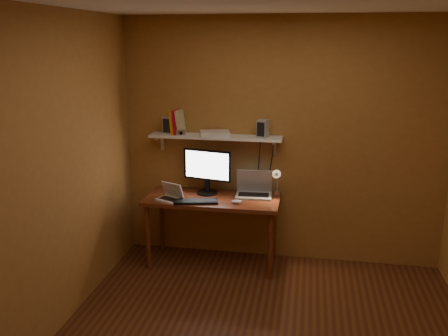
% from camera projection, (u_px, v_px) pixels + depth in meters
% --- Properties ---
extents(room, '(3.44, 3.24, 2.64)m').
position_uv_depth(room, '(268.00, 187.00, 3.48)').
color(room, '#543115').
rests_on(room, ground).
extents(desk, '(1.40, 0.60, 0.75)m').
position_uv_depth(desk, '(212.00, 205.00, 4.98)').
color(desk, brown).
rests_on(desk, ground).
extents(wall_shelf, '(1.40, 0.25, 0.21)m').
position_uv_depth(wall_shelf, '(216.00, 137.00, 4.99)').
color(wall_shelf, white).
rests_on(wall_shelf, room).
extents(monitor, '(0.53, 0.27, 0.48)m').
position_uv_depth(monitor, '(207.00, 169.00, 5.03)').
color(monitor, black).
rests_on(monitor, desk).
extents(laptop, '(0.39, 0.29, 0.27)m').
position_uv_depth(laptop, '(254.00, 189.00, 5.02)').
color(laptop, '#989AA0').
rests_on(laptop, desk).
extents(netbook, '(0.30, 0.27, 0.19)m').
position_uv_depth(netbook, '(171.00, 195.00, 4.87)').
color(netbook, silver).
rests_on(netbook, desk).
extents(keyboard, '(0.47, 0.25, 0.02)m').
position_uv_depth(keyboard, '(196.00, 201.00, 4.81)').
color(keyboard, black).
rests_on(keyboard, desk).
extents(mouse, '(0.11, 0.07, 0.04)m').
position_uv_depth(mouse, '(237.00, 202.00, 4.78)').
color(mouse, silver).
rests_on(mouse, desk).
extents(desk_lamp, '(0.09, 0.23, 0.38)m').
position_uv_depth(desk_lamp, '(277.00, 178.00, 4.91)').
color(desk_lamp, silver).
rests_on(desk_lamp, desk).
extents(speaker_left, '(0.13, 0.13, 0.19)m').
position_uv_depth(speaker_left, '(169.00, 125.00, 5.05)').
color(speaker_left, '#989AA0').
rests_on(speaker_left, wall_shelf).
extents(speaker_right, '(0.13, 0.13, 0.18)m').
position_uv_depth(speaker_right, '(263.00, 129.00, 4.86)').
color(speaker_right, '#989AA0').
rests_on(speaker_right, wall_shelf).
extents(books, '(0.15, 0.18, 0.26)m').
position_uv_depth(books, '(177.00, 122.00, 5.03)').
color(books, '#C66E12').
rests_on(books, wall_shelf).
extents(shelf_camera, '(0.11, 0.06, 0.06)m').
position_uv_depth(shelf_camera, '(181.00, 133.00, 4.97)').
color(shelf_camera, silver).
rests_on(shelf_camera, wall_shelf).
extents(router, '(0.34, 0.28, 0.05)m').
position_uv_depth(router, '(215.00, 133.00, 4.96)').
color(router, silver).
rests_on(router, wall_shelf).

